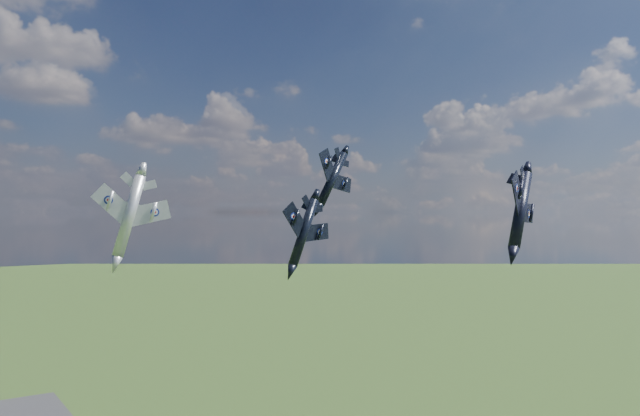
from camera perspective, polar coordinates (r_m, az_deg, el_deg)
jet_lead_navy at (r=85.30m, az=-1.51°, el=-2.23°), size 12.22×15.05×6.52m
jet_right_navy at (r=84.38m, az=17.85°, el=-0.17°), size 16.17×18.51×8.41m
jet_high_navy at (r=99.12m, az=1.11°, el=2.66°), size 13.79×16.63×8.49m
jet_left_silver at (r=87.09m, az=-17.05°, el=-0.68°), size 15.27×17.98×5.98m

